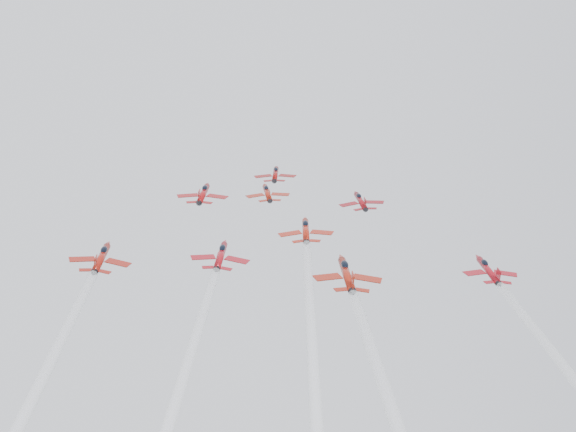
{
  "coord_description": "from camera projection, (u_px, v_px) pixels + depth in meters",
  "views": [
    {
      "loc": [
        -6.68,
        -121.06,
        120.82
      ],
      "look_at": [
        0.0,
        2.0,
        160.81
      ],
      "focal_mm": 45.0,
      "sensor_mm": 36.0,
      "label": 1
    }
  ],
  "objects": [
    {
      "name": "jet_center",
      "position": [
        333.0,
        379.0,
        80.53
      ],
      "size": [
        9.54,
        82.83,
        64.83
      ],
      "rotation": [
        0.66,
        -0.03,
        -0.08
      ],
      "color": "#B22111"
    },
    {
      "name": "jet_row2_left",
      "position": [
        203.0,
        193.0,
        141.08
      ],
      "size": [
        10.05,
        12.26,
        9.65
      ],
      "rotation": [
        0.66,
        0.04,
        -0.07
      ],
      "color": "#A20F11"
    },
    {
      "name": "jet_row2_center",
      "position": [
        267.0,
        193.0,
        142.84
      ],
      "size": [
        8.76,
        10.69,
        8.41
      ],
      "rotation": [
        0.66,
        -0.09,
        0.05
      ],
      "color": "#A71F0F"
    },
    {
      "name": "jet_row2_right",
      "position": [
        361.0,
        201.0,
        140.02
      ],
      "size": [
        8.84,
        10.79,
        8.49
      ],
      "rotation": [
        0.66,
        -0.1,
        -0.01
      ],
      "color": "maroon"
    },
    {
      "name": "jet_lead",
      "position": [
        275.0,
        174.0,
        155.32
      ],
      "size": [
        9.11,
        11.12,
        8.75
      ],
      "rotation": [
        0.66,
        -0.0,
        -0.09
      ],
      "color": "maroon"
    }
  ]
}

